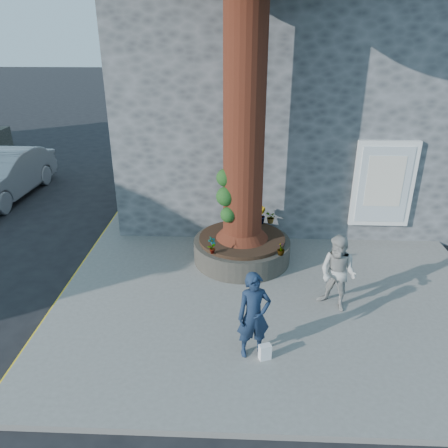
{
  "coord_description": "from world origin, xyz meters",
  "views": [
    {
      "loc": [
        0.76,
        -7.33,
        5.25
      ],
      "look_at": [
        0.39,
        1.56,
        1.25
      ],
      "focal_mm": 35.0,
      "sensor_mm": 36.0,
      "label": 1
    }
  ],
  "objects_px": {
    "man": "(254,316)",
    "woman": "(338,273)",
    "car_silver": "(2,176)",
    "planter": "(242,249)"
  },
  "relations": [
    {
      "from": "car_silver",
      "to": "planter",
      "type": "bearing_deg",
      "value": -25.61
    },
    {
      "from": "planter",
      "to": "car_silver",
      "type": "relative_size",
      "value": 0.49
    },
    {
      "from": "man",
      "to": "woman",
      "type": "bearing_deg",
      "value": 26.8
    },
    {
      "from": "car_silver",
      "to": "man",
      "type": "bearing_deg",
      "value": -40.5
    },
    {
      "from": "planter",
      "to": "car_silver",
      "type": "height_order",
      "value": "car_silver"
    },
    {
      "from": "man",
      "to": "woman",
      "type": "height_order",
      "value": "man"
    },
    {
      "from": "man",
      "to": "woman",
      "type": "relative_size",
      "value": 1.0
    },
    {
      "from": "woman",
      "to": "car_silver",
      "type": "xyz_separation_m",
      "value": [
        -9.87,
        6.13,
        -0.12
      ]
    },
    {
      "from": "planter",
      "to": "man",
      "type": "xyz_separation_m",
      "value": [
        0.21,
        -3.35,
        0.49
      ]
    },
    {
      "from": "planter",
      "to": "woman",
      "type": "bearing_deg",
      "value": -45.68
    }
  ]
}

